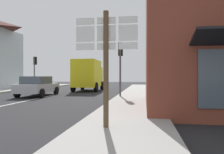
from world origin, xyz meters
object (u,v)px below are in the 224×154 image
Objects in this scene: route_sign_post at (106,56)px; traffic_light_near_right at (120,57)px; sedan_far at (38,86)px; traffic_light_far_left at (35,65)px; delivery_truck at (88,75)px.

route_sign_post is 8.78m from traffic_light_near_right.
sedan_far is at bearing 126.77° from route_sign_post.
traffic_light_far_left reaches higher than route_sign_post.
traffic_light_far_left reaches higher than sedan_far.
traffic_light_near_right is (6.25, -0.45, 2.03)m from sedan_far.
traffic_light_far_left reaches higher than delivery_truck.
sedan_far is 6.59m from traffic_light_near_right.
traffic_light_far_left is at bearing 165.47° from delivery_truck.
route_sign_post is (6.86, -9.18, 1.24)m from sedan_far.
traffic_light_far_left is (-6.73, 1.74, 1.08)m from delivery_truck.
sedan_far is at bearing 175.85° from traffic_light_near_right.
traffic_light_near_right is (-0.60, 8.72, 0.78)m from route_sign_post.
delivery_truck is at bearing -14.53° from traffic_light_far_left.
traffic_light_far_left is (-11.34, 16.89, 0.73)m from route_sign_post.
delivery_truck is 1.34× the size of traffic_light_near_right.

